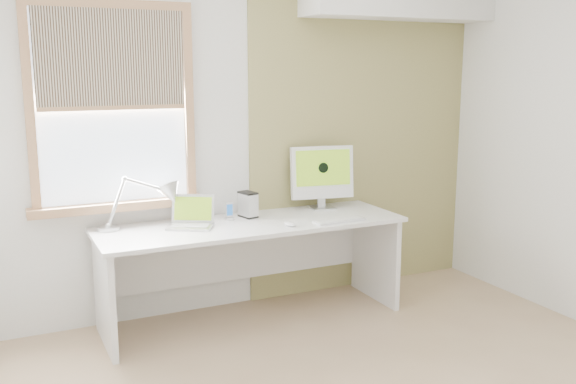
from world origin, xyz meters
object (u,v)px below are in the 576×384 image
desk (249,247)px  imac (322,174)px  laptop (191,219)px  external_drive (248,205)px  desk_lamp (160,198)px

desk → imac: (0.68, 0.15, 0.47)m
laptop → external_drive: 0.47m
desk_lamp → laptop: bearing=-35.3°
desk_lamp → external_drive: size_ratio=3.40×
laptop → imac: bearing=6.6°
laptop → external_drive: laptop is taller
desk → laptop: 0.49m
laptop → desk: bearing=-2.9°
desk_lamp → imac: bearing=-0.2°
imac → external_drive: bearing=-176.6°
desk_lamp → laptop: desk_lamp is taller
external_drive → imac: imac is taller
imac → desk: bearing=-167.6°
desk → laptop: (-0.42, 0.02, 0.25)m
desk → imac: imac is taller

